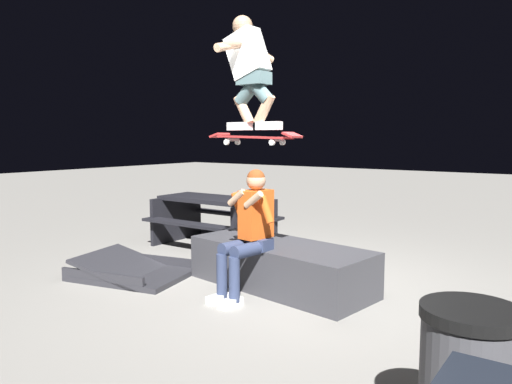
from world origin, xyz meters
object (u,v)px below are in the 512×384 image
at_px(person_sitting_on_ledge, 249,227).
at_px(skateboard, 254,137).
at_px(kicker_ramp, 134,272).
at_px(skater_airborne, 249,67).
at_px(ledge_box_main, 280,265).
at_px(picnic_table_back, 214,214).

distance_m(person_sitting_on_ledge, skateboard, 0.91).
bearing_deg(kicker_ramp, person_sitting_on_ledge, -171.59).
xyz_separation_m(skater_airborne, kicker_ramp, (1.55, 0.22, -2.28)).
bearing_deg(kicker_ramp, ledge_box_main, -156.87).
distance_m(ledge_box_main, picnic_table_back, 2.24).
bearing_deg(ledge_box_main, skateboard, 88.27).
height_order(skater_airborne, kicker_ramp, skater_airborne).
relative_size(skater_airborne, kicker_ramp, 0.79).
bearing_deg(picnic_table_back, person_sitting_on_ledge, 139.17).
height_order(person_sitting_on_ledge, skateboard, skateboard).
relative_size(kicker_ramp, picnic_table_back, 0.82).
xyz_separation_m(ledge_box_main, skateboard, (0.01, 0.47, 1.40)).
bearing_deg(skater_airborne, kicker_ramp, 8.12).
bearing_deg(ledge_box_main, kicker_ramp, 23.13).
height_order(skateboard, kicker_ramp, skateboard).
bearing_deg(ledge_box_main, skater_airborne, 81.44).
bearing_deg(skater_airborne, person_sitting_on_ledge, -23.45).
bearing_deg(skateboard, picnic_table_back, -39.88).
distance_m(skater_airborne, kicker_ramp, 2.76).
bearing_deg(ledge_box_main, person_sitting_on_ledge, 79.65).
height_order(ledge_box_main, kicker_ramp, ledge_box_main).
xyz_separation_m(person_sitting_on_ledge, skater_airborne, (-0.01, 0.01, 1.60)).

